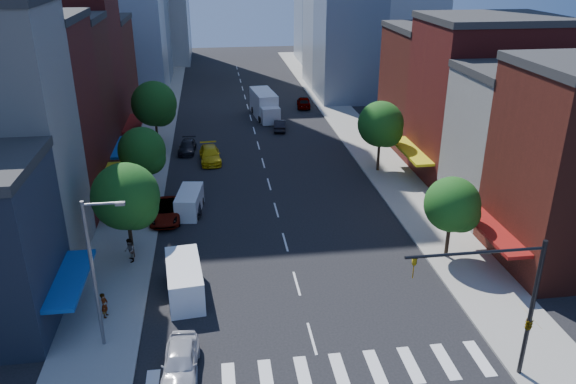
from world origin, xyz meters
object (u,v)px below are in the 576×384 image
Objects in this scene: pedestrian_far at (130,250)px; taxi at (210,155)px; cargo_van_near at (185,281)px; parked_car_third at (165,211)px; traffic_car_oncoming at (280,125)px; parked_car_front at (180,362)px; cargo_van_far at (189,202)px; box_truck at (265,106)px; traffic_car_far at (304,102)px; pedestrian_near at (105,305)px; parked_car_second at (190,200)px; parked_car_rear at (187,147)px.

taxi is at bearing 152.53° from pedestrian_far.
cargo_van_near is 25.88m from taxi.
parked_car_third is at bearing -109.46° from taxi.
traffic_car_oncoming is 2.25× the size of pedestrian_far.
cargo_van_far is at bearing 92.85° from parked_car_front.
parked_car_front reaches higher than traffic_car_oncoming.
traffic_car_oncoming is 34.72m from pedestrian_far.
traffic_car_oncoming is at bearing 45.74° from taxi.
cargo_van_far is 1.18× the size of traffic_car_oncoming.
box_truck is 40.04m from pedestrian_far.
traffic_car_far is 2.81× the size of pedestrian_near.
traffic_car_far is (15.56, 46.98, -0.35)m from cargo_van_near.
traffic_car_oncoming is 11.76m from traffic_car_far.
parked_car_second is at bearing 42.35° from parked_car_third.
parked_car_second is 36.60m from traffic_car_far.
cargo_van_far reaches higher than parked_car_rear.
box_truck is at bearing 71.70° from cargo_van_near.
cargo_van_near is at bearing 78.84° from traffic_car_far.
parked_car_front reaches higher than parked_car_rear.
cargo_van_far is (-0.03, 12.97, -0.17)m from cargo_van_near.
taxi is (3.87, 13.84, 0.02)m from parked_car_third.
parked_car_second is 15.37m from parked_car_rear.
pedestrian_near is at bearing -114.23° from box_truck.
traffic_car_oncoming is (10.76, 22.39, -0.10)m from parked_car_second.
parked_car_second is 0.53× the size of box_truck.
cargo_van_near is at bearing -95.74° from parked_car_second.
parked_car_rear is at bearing 2.32° from pedestrian_near.
pedestrian_near is (-4.14, -31.03, 0.35)m from parked_car_rear.
pedestrian_near reaches higher than parked_car_third.
pedestrian_far is at bearing -109.67° from taxi.
cargo_van_far is 9.08m from pedestrian_far.
cargo_van_near is at bearing -97.95° from taxi.
taxi is (1.87, 33.28, -0.03)m from parked_car_front.
cargo_van_near reaches higher than pedestrian_far.
cargo_van_far is 0.55× the size of box_truck.
traffic_car_oncoming is at bearing -12.31° from pedestrian_near.
box_truck is (11.44, 30.57, 0.89)m from parked_car_third.
cargo_van_near is 5.15m from pedestrian_near.
pedestrian_near reaches higher than taxi.
traffic_car_far is (4.81, 10.73, 0.12)m from traffic_car_oncoming.
taxi is (1.85, 25.81, -0.38)m from cargo_van_near.
traffic_car_far is at bearing 29.47° from box_truck.
box_truck is 4.85× the size of pedestrian_far.
cargo_van_far is 2.90× the size of pedestrian_near.
parked_car_front is 0.83× the size of cargo_van_near.
traffic_car_oncoming is at bearing 73.09° from cargo_van_far.
box_truck is at bearing 65.97° from parked_car_second.
parked_car_rear is at bearing 39.35° from traffic_car_oncoming.
cargo_van_near is at bearing -108.93° from box_truck.
pedestrian_near is at bearing -107.40° from taxi.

